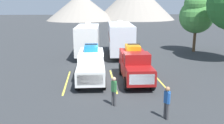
{
  "coord_description": "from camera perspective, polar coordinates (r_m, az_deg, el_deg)",
  "views": [
    {
      "loc": [
        -1.59,
        -17.18,
        5.6
      ],
      "look_at": [
        0.0,
        0.51,
        1.2
      ],
      "focal_mm": 37.24,
      "sensor_mm": 36.0,
      "label": 1
    }
  ],
  "objects": [
    {
      "name": "pickup_truck_a",
      "position": [
        17.74,
        -5.14,
        -0.5
      ],
      "size": [
        2.19,
        5.93,
        2.62
      ],
      "color": "white",
      "rests_on": "ground"
    },
    {
      "name": "lot_stripe_c",
      "position": [
        18.32,
        11.23,
        -4.15
      ],
      "size": [
        0.12,
        5.5,
        0.01
      ],
      "primitive_type": "cube",
      "color": "gold",
      "rests_on": "ground"
    },
    {
      "name": "tree_a",
      "position": [
        29.73,
        20.02,
        11.18
      ],
      "size": [
        4.04,
        4.04,
        7.08
      ],
      "color": "brown",
      "rests_on": "ground"
    },
    {
      "name": "lot_stripe_a",
      "position": [
        17.7,
        -11.04,
        -4.78
      ],
      "size": [
        0.12,
        5.5,
        0.01
      ],
      "primitive_type": "cube",
      "color": "gold",
      "rests_on": "ground"
    },
    {
      "name": "mountain_ridge",
      "position": [
        90.49,
        -2.57,
        14.2
      ],
      "size": [
        154.92,
        33.95,
        14.18
      ],
      "color": "gray",
      "rests_on": "ground"
    },
    {
      "name": "person_a",
      "position": [
        13.08,
        0.47,
        -6.73
      ],
      "size": [
        0.32,
        0.32,
        1.72
      ],
      "color": "#3F3F42",
      "rests_on": "ground"
    },
    {
      "name": "camper_trailer_b",
      "position": [
        26.11,
        2.07,
        6.02
      ],
      "size": [
        2.96,
        8.91,
        3.82
      ],
      "color": "silver",
      "rests_on": "ground"
    },
    {
      "name": "ground_plane",
      "position": [
        18.14,
        0.15,
        -4.07
      ],
      "size": [
        240.0,
        240.0,
        0.0
      ],
      "primitive_type": "plane",
      "color": "#2D3033"
    },
    {
      "name": "lot_stripe_b",
      "position": [
        17.67,
        0.29,
        -4.54
      ],
      "size": [
        0.12,
        5.5,
        0.01
      ],
      "primitive_type": "cube",
      "color": "gold",
      "rests_on": "ground"
    },
    {
      "name": "person_b",
      "position": [
        11.93,
        13.33,
        -9.21
      ],
      "size": [
        0.3,
        0.34,
        1.72
      ],
      "color": "#3F3F42",
      "rests_on": "ground"
    },
    {
      "name": "pickup_truck_b",
      "position": [
        17.41,
        5.64,
        -0.62
      ],
      "size": [
        2.15,
        5.31,
        2.7
      ],
      "color": "maroon",
      "rests_on": "ground"
    },
    {
      "name": "camper_trailer_a",
      "position": [
        25.43,
        -5.95,
        5.58
      ],
      "size": [
        2.68,
        7.49,
        3.69
      ],
      "color": "white",
      "rests_on": "ground"
    }
  ]
}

